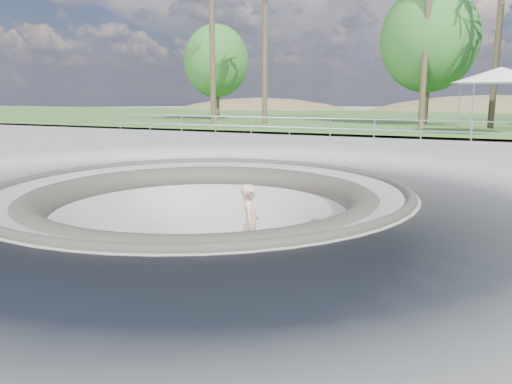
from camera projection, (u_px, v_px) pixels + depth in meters
ground at (201, 188)px, 12.33m from camera, size 180.00×180.00×0.00m
skate_bowl at (202, 258)px, 12.68m from camera, size 14.00×14.00×4.10m
grass_strip at (398, 118)px, 42.86m from camera, size 180.00×36.00×0.12m
distant_hills at (451, 168)px, 63.61m from camera, size 103.20×45.00×28.60m
safety_railing at (330, 129)px, 22.99m from camera, size 25.00×0.06×1.03m
skateboard at (250, 263)px, 12.32m from camera, size 0.84×0.42×0.08m
skater at (250, 224)px, 12.13m from camera, size 0.66×0.82×1.97m
canopy_white at (501, 75)px, 25.11m from camera, size 6.45×6.45×3.34m
bushy_tree_left at (216, 61)px, 39.53m from camera, size 5.21×4.74×7.52m
bushy_tree_mid at (429, 39)px, 32.06m from camera, size 6.22×5.65×8.97m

